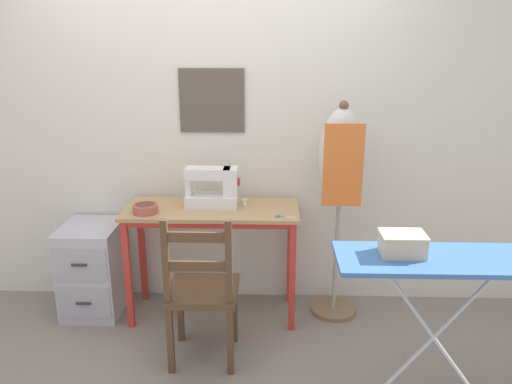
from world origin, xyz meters
The scene contains 12 objects.
ground_plane centered at (0.00, 0.00, 0.00)m, with size 14.00×14.00×0.00m, color gray.
wall_back centered at (0.00, 0.52, 1.28)m, with size 10.00×0.07×2.55m.
sewing_table centered at (0.00, 0.21, 0.66)m, with size 1.14×0.45×0.78m.
sewing_machine centered at (0.02, 0.26, 0.90)m, with size 0.35×0.16×0.29m.
fabric_bowl centered at (-0.41, 0.12, 0.81)m, with size 0.16×0.16×0.06m.
scissors centered at (0.47, 0.07, 0.78)m, with size 0.15×0.07×0.01m.
thread_spool_near_machine centered at (0.22, 0.29, 0.80)m, with size 0.04×0.04×0.04m.
wooden_chair centered at (0.00, -0.29, 0.44)m, with size 0.40×0.38×0.94m.
filing_cabinet centered at (-0.84, 0.25, 0.32)m, with size 0.38×0.47×0.63m.
dress_form centered at (0.84, 0.27, 1.03)m, with size 0.32×0.32×1.47m.
ironing_board centered at (1.21, -0.66, 0.80)m, with size 1.01×0.36×0.86m.
storage_box centered at (1.02, -0.63, 0.91)m, with size 0.21×0.16×0.11m.
Camera 1 is at (0.39, -2.85, 1.86)m, focal length 35.00 mm.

